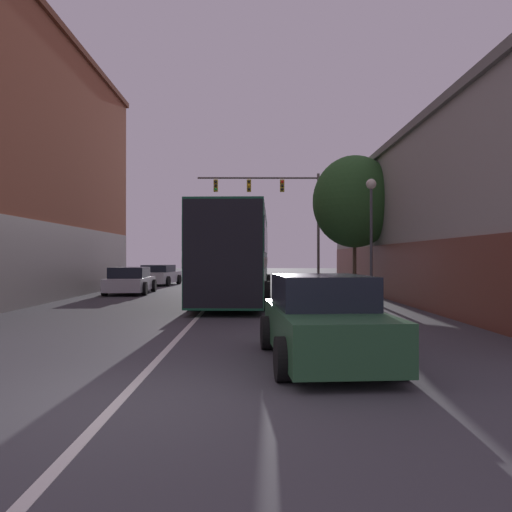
# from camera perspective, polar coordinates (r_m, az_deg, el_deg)

# --- Properties ---
(ground_plane) EXTENTS (160.00, 160.00, 0.00)m
(ground_plane) POSITION_cam_1_polar(r_m,az_deg,el_deg) (6.55, -15.64, -15.99)
(ground_plane) COLOR #424247
(lane_center_line) EXTENTS (0.14, 43.08, 0.01)m
(lane_center_line) POSITION_cam_1_polar(r_m,az_deg,el_deg) (21.76, -4.74, -4.90)
(lane_center_line) COLOR silver
(lane_center_line) RESTS_ON ground_plane
(building_right_storefront) EXTENTS (7.68, 26.99, 6.73)m
(building_right_storefront) POSITION_cam_1_polar(r_m,az_deg,el_deg) (23.25, 23.82, 4.01)
(building_right_storefront) COLOR #9E998E
(building_right_storefront) RESTS_ON ground_plane
(bus) EXTENTS (3.08, 11.55, 3.60)m
(bus) POSITION_cam_1_polar(r_m,az_deg,el_deg) (20.42, -2.26, 0.44)
(bus) COLOR #145133
(bus) RESTS_ON ground_plane
(hatchback_foreground) EXTENTS (2.15, 4.17, 1.48)m
(hatchback_foreground) POSITION_cam_1_polar(r_m,az_deg,el_deg) (8.71, 7.71, -7.35)
(hatchback_foreground) COLOR #285633
(hatchback_foreground) RESTS_ON ground_plane
(parked_car_left_near) EXTENTS (2.46, 4.44, 1.32)m
(parked_car_left_near) POSITION_cam_1_polar(r_m,az_deg,el_deg) (33.21, -10.99, -2.18)
(parked_car_left_near) COLOR silver
(parked_car_left_near) RESTS_ON ground_plane
(parked_car_left_mid) EXTENTS (2.21, 4.47, 1.32)m
(parked_car_left_mid) POSITION_cam_1_polar(r_m,az_deg,el_deg) (25.61, -14.18, -2.77)
(parked_car_left_mid) COLOR silver
(parked_car_left_mid) RESTS_ON ground_plane
(traffic_signal_gantry) EXTENTS (8.13, 0.36, 7.41)m
(traffic_signal_gantry) POSITION_cam_1_polar(r_m,az_deg,el_deg) (33.40, 2.77, 6.14)
(traffic_signal_gantry) COLOR #514C47
(traffic_signal_gantry) RESTS_ON ground_plane
(street_lamp) EXTENTS (0.38, 0.38, 4.69)m
(street_lamp) POSITION_cam_1_polar(r_m,az_deg,el_deg) (18.85, 13.03, 3.72)
(street_lamp) COLOR #47474C
(street_lamp) RESTS_ON ground_plane
(street_tree_near) EXTENTS (3.96, 3.56, 6.62)m
(street_tree_near) POSITION_cam_1_polar(r_m,az_deg,el_deg) (24.17, 11.19, 6.11)
(street_tree_near) COLOR brown
(street_tree_near) RESTS_ON ground_plane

